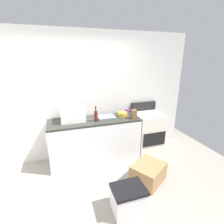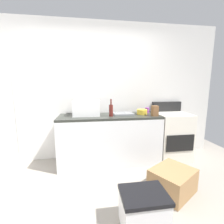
{
  "view_description": "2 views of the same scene",
  "coord_description": "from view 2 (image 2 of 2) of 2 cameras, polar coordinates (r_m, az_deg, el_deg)",
  "views": [
    {
      "loc": [
        -0.33,
        -1.89,
        2.06
      ],
      "look_at": [
        0.66,
        1.19,
        1.02
      ],
      "focal_mm": 26.9,
      "sensor_mm": 36.0,
      "label": 1
    },
    {
      "loc": [
        -0.05,
        -1.5,
        1.42
      ],
      "look_at": [
        0.32,
        1.05,
        0.98
      ],
      "focal_mm": 24.78,
      "sensor_mm": 36.0,
      "label": 2
    }
  ],
  "objects": [
    {
      "name": "mixing_bowl",
      "position": [
        2.91,
        11.0,
        0.04
      ],
      "size": [
        0.19,
        0.19,
        0.09
      ],
      "primitive_type": "cylinder",
      "color": "gold",
      "rests_on": "kitchen_counter"
    },
    {
      "name": "cardboard_box_large",
      "position": [
        2.41,
        21.41,
        -22.54
      ],
      "size": [
        0.7,
        0.67,
        0.32
      ],
      "primitive_type": "cube",
      "rotation": [
        0.0,
        0.0,
        0.56
      ],
      "color": "olive",
      "rests_on": "ground_plane"
    },
    {
      "name": "wall_back",
      "position": [
        3.05,
        -7.43,
        7.27
      ],
      "size": [
        5.0,
        0.1,
        2.6
      ],
      "primitive_type": "cube",
      "color": "silver",
      "rests_on": "ground_plane"
    },
    {
      "name": "storage_bin",
      "position": [
        1.86,
        11.48,
        -31.83
      ],
      "size": [
        0.46,
        0.36,
        0.38
      ],
      "color": "silver",
      "rests_on": "ground_plane"
    },
    {
      "name": "kitchen_counter",
      "position": [
        2.89,
        -0.88,
        -10.0
      ],
      "size": [
        1.8,
        0.6,
        0.9
      ],
      "color": "silver",
      "rests_on": "ground_plane"
    },
    {
      "name": "microwave",
      "position": [
        2.78,
        -9.44,
        1.52
      ],
      "size": [
        0.46,
        0.34,
        0.27
      ],
      "primitive_type": "cube",
      "color": "white",
      "rests_on": "kitchen_counter"
    },
    {
      "name": "stove_oven",
      "position": [
        3.27,
        21.02,
        -8.01
      ],
      "size": [
        0.6,
        0.61,
        1.1
      ],
      "color": "silver",
      "rests_on": "ground_plane"
    },
    {
      "name": "wine_bottle",
      "position": [
        2.66,
        -0.38,
        0.74
      ],
      "size": [
        0.07,
        0.07,
        0.3
      ],
      "color": "#591E19",
      "rests_on": "kitchen_counter"
    },
    {
      "name": "sink_basin",
      "position": [
        2.86,
        4.06,
        -0.6
      ],
      "size": [
        0.36,
        0.32,
        0.03
      ],
      "primitive_type": "cube",
      "color": "slate",
      "rests_on": "kitchen_counter"
    },
    {
      "name": "ground_plane",
      "position": [
        2.06,
        -5.52,
        -33.83
      ],
      "size": [
        6.0,
        6.0,
        0.0
      ],
      "primitive_type": "plane",
      "color": "gray"
    },
    {
      "name": "knife_block",
      "position": [
        2.8,
        15.52,
        0.42
      ],
      "size": [
        0.1,
        0.1,
        0.18
      ],
      "primitive_type": "cube",
      "color": "brown",
      "rests_on": "kitchen_counter"
    },
    {
      "name": "coffee_mug",
      "position": [
        3.12,
        12.83,
        0.69
      ],
      "size": [
        0.08,
        0.08,
        0.1
      ],
      "primitive_type": "cylinder",
      "color": "purple",
      "rests_on": "kitchen_counter"
    }
  ]
}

